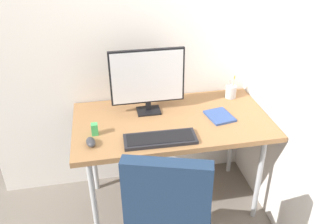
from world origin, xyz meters
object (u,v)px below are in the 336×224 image
(monitor, at_px, (147,79))
(mouse, at_px, (91,142))
(notebook, at_px, (220,116))
(pen_holder, at_px, (231,92))
(desk_clamp_accessory, at_px, (95,129))
(keyboard, at_px, (160,139))

(monitor, relative_size, mouse, 5.15)
(monitor, relative_size, notebook, 2.57)
(pen_holder, bearing_deg, desk_clamp_accessory, -162.59)
(desk_clamp_accessory, bearing_deg, mouse, -103.10)
(notebook, height_order, desk_clamp_accessory, desk_clamp_accessory)
(pen_holder, relative_size, desk_clamp_accessory, 2.28)
(keyboard, bearing_deg, pen_holder, 36.72)
(mouse, relative_size, pen_holder, 0.56)
(mouse, relative_size, desk_clamp_accessory, 1.27)
(keyboard, distance_m, desk_clamp_accessory, 0.42)
(pen_holder, distance_m, desk_clamp_accessory, 1.06)
(keyboard, xyz_separation_m, notebook, (0.45, 0.20, -0.00))
(pen_holder, xyz_separation_m, desk_clamp_accessory, (-1.01, -0.32, -0.01))
(pen_holder, bearing_deg, monitor, -172.41)
(keyboard, bearing_deg, mouse, 175.24)
(monitor, xyz_separation_m, keyboard, (0.02, -0.38, -0.24))
(keyboard, relative_size, notebook, 2.28)
(keyboard, height_order, pen_holder, pen_holder)
(monitor, distance_m, desk_clamp_accessory, 0.49)
(monitor, xyz_separation_m, pen_holder, (0.64, 0.09, -0.20))
(notebook, xyz_separation_m, desk_clamp_accessory, (-0.84, -0.05, 0.03))
(desk_clamp_accessory, bearing_deg, notebook, 3.51)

